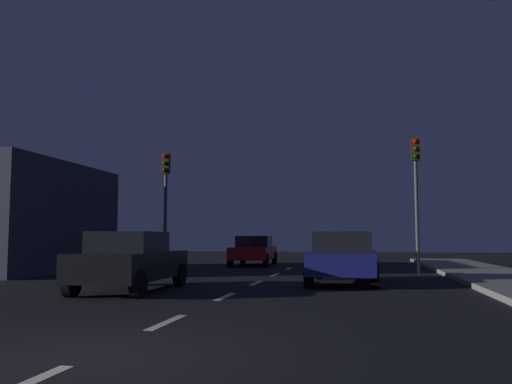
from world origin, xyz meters
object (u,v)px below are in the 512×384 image
at_px(traffic_signal_right, 416,178).
at_px(car_stopped_ahead, 344,257).
at_px(car_oncoming_far, 254,250).
at_px(car_adjacent_lane, 131,261).
at_px(traffic_signal_left, 166,188).

height_order(traffic_signal_right, car_stopped_ahead, traffic_signal_right).
distance_m(car_stopped_ahead, car_oncoming_far, 11.00).
height_order(car_adjacent_lane, car_oncoming_far, car_adjacent_lane).
relative_size(traffic_signal_right, car_adjacent_lane, 1.23).
xyz_separation_m(traffic_signal_left, traffic_signal_right, (10.32, 0.00, 0.19)).
xyz_separation_m(car_stopped_ahead, car_adjacent_lane, (-5.28, -3.31, -0.00)).
height_order(traffic_signal_left, car_oncoming_far, traffic_signal_left).
relative_size(traffic_signal_left, traffic_signal_right, 0.94).
bearing_deg(traffic_signal_right, traffic_signal_left, -180.00).
bearing_deg(traffic_signal_left, traffic_signal_right, 0.00).
xyz_separation_m(traffic_signal_left, car_adjacent_lane, (2.36, -8.71, -2.72)).
xyz_separation_m(car_adjacent_lane, car_oncoming_far, (0.59, 13.26, -0.03)).
bearing_deg(car_stopped_ahead, car_adjacent_lane, -147.95).
bearing_deg(car_stopped_ahead, traffic_signal_left, 144.73).
relative_size(traffic_signal_right, car_oncoming_far, 1.21).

